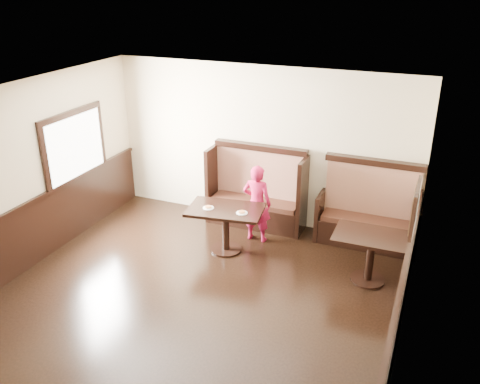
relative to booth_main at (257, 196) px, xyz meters
The scene contains 9 objects.
ground 3.34m from the booth_main, 90.00° to the right, with size 7.00×7.00×0.00m, color black.
room_shell 3.03m from the booth_main, 95.65° to the right, with size 7.00×7.00×7.00m.
booth_main is the anchor object (origin of this frame).
booth_neighbor 1.95m from the booth_main, ahead, with size 1.65×0.72×1.45m.
table_main 1.12m from the booth_main, 96.33° to the right, with size 1.28×0.90×0.75m.
table_neighbor 2.45m from the booth_main, 27.54° to the right, with size 1.09×0.72×0.75m.
child 0.63m from the booth_main, 70.13° to the right, with size 0.49×0.32×1.34m, color #A7113A.
pizza_plate_left 1.28m from the booth_main, 107.55° to the right, with size 0.18×0.18×0.03m.
pizza_plate_right 1.21m from the booth_main, 81.24° to the right, with size 0.18×0.18×0.03m.
Camera 1 is at (2.84, -4.45, 4.19)m, focal length 38.00 mm.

